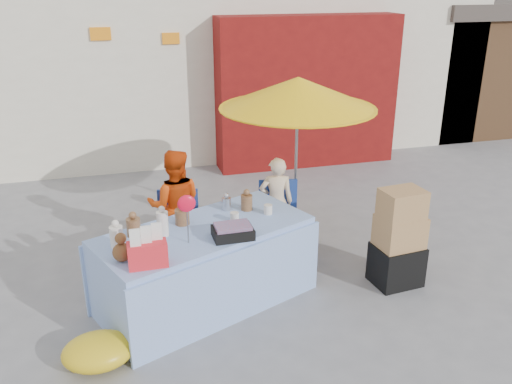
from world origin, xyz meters
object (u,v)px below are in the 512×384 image
object	(u,v)px
market_table	(205,265)
chair_right	(279,230)
vendor_beige	(276,202)
vendor_orange	(175,205)
umbrella	(298,93)
box_stack	(399,241)
chair_left	(179,242)

from	to	relation	value
market_table	chair_right	xyz separation A→B (m)	(1.10, 0.93, -0.18)
vendor_beige	chair_right	bearing A→B (deg)	102.23
vendor_orange	vendor_beige	world-z (taller)	vendor_orange
umbrella	market_table	bearing A→B (deg)	-139.03
box_stack	chair_left	bearing A→B (deg)	153.45
market_table	chair_left	world-z (taller)	market_table
chair_left	chair_right	world-z (taller)	same
box_stack	market_table	bearing A→B (deg)	174.83
chair_right	box_stack	world-z (taller)	box_stack
vendor_orange	umbrella	bearing A→B (deg)	-163.52
vendor_orange	vendor_beige	xyz separation A→B (m)	(1.25, 0.00, -0.10)
market_table	chair_right	size ratio (longest dim) A/B	2.85
market_table	box_stack	bearing A→B (deg)	-27.66
chair_left	box_stack	world-z (taller)	box_stack
umbrella	vendor_beige	bearing A→B (deg)	-153.43
vendor_orange	vendor_beige	distance (m)	1.25
chair_left	vendor_beige	distance (m)	1.30
chair_right	vendor_orange	bearing A→B (deg)	-175.18
market_table	vendor_orange	size ratio (longest dim) A/B	1.78
vendor_orange	vendor_beige	bearing A→B (deg)	-169.05
chair_right	umbrella	world-z (taller)	umbrella
market_table	box_stack	distance (m)	2.11
chair_right	vendor_beige	size ratio (longest dim) A/B	0.73
market_table	umbrella	xyz separation A→B (m)	(1.40, 1.22, 1.46)
market_table	vendor_beige	size ratio (longest dim) A/B	2.09
market_table	chair_left	bearing A→B (deg)	76.39
umbrella	box_stack	bearing A→B (deg)	-63.57
chair_left	chair_right	xyz separation A→B (m)	(1.25, 0.00, 0.00)
market_table	chair_right	distance (m)	1.46
chair_right	vendor_beige	world-z (taller)	vendor_beige
market_table	vendor_orange	bearing A→B (deg)	75.45
vendor_orange	box_stack	world-z (taller)	vendor_orange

